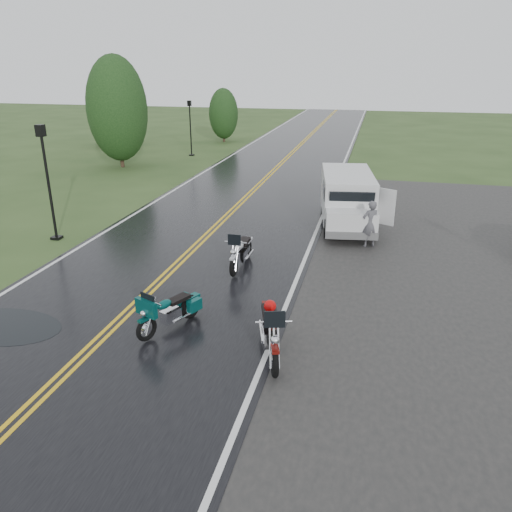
{
  "coord_description": "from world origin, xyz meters",
  "views": [
    {
      "loc": [
        5.74,
        -10.23,
        5.87
      ],
      "look_at": [
        2.8,
        2.0,
        1.0
      ],
      "focal_mm": 35.0,
      "sensor_mm": 36.0,
      "label": 1
    }
  ],
  "objects_px": {
    "motorcycle_teal": "(146,320)",
    "lamp_post_near_left": "(49,183)",
    "van_white": "(328,211)",
    "lamp_post_far_left": "(190,128)",
    "motorcycle_red": "(275,349)",
    "motorcycle_silver": "(234,258)",
    "person_at_van": "(370,225)"
  },
  "relations": [
    {
      "from": "motorcycle_red",
      "to": "lamp_post_near_left",
      "type": "height_order",
      "value": "lamp_post_near_left"
    },
    {
      "from": "motorcycle_red",
      "to": "motorcycle_silver",
      "type": "relative_size",
      "value": 1.1
    },
    {
      "from": "motorcycle_teal",
      "to": "person_at_van",
      "type": "xyz_separation_m",
      "value": [
        4.65,
        7.55,
        0.24
      ]
    },
    {
      "from": "van_white",
      "to": "lamp_post_far_left",
      "type": "relative_size",
      "value": 1.41
    },
    {
      "from": "motorcycle_red",
      "to": "motorcycle_silver",
      "type": "bearing_deg",
      "value": 98.16
    },
    {
      "from": "motorcycle_silver",
      "to": "lamp_post_near_left",
      "type": "relative_size",
      "value": 0.52
    },
    {
      "from": "motorcycle_silver",
      "to": "van_white",
      "type": "distance_m",
      "value": 4.77
    },
    {
      "from": "lamp_post_far_left",
      "to": "motorcycle_red",
      "type": "bearing_deg",
      "value": -66.0
    },
    {
      "from": "van_white",
      "to": "person_at_van",
      "type": "height_order",
      "value": "van_white"
    },
    {
      "from": "motorcycle_red",
      "to": "motorcycle_teal",
      "type": "xyz_separation_m",
      "value": [
        -3.04,
        0.66,
        -0.12
      ]
    },
    {
      "from": "van_white",
      "to": "person_at_van",
      "type": "bearing_deg",
      "value": -28.7
    },
    {
      "from": "motorcycle_red",
      "to": "motorcycle_teal",
      "type": "distance_m",
      "value": 3.12
    },
    {
      "from": "motorcycle_teal",
      "to": "lamp_post_near_left",
      "type": "bearing_deg",
      "value": 161.21
    },
    {
      "from": "motorcycle_teal",
      "to": "lamp_post_far_left",
      "type": "height_order",
      "value": "lamp_post_far_left"
    },
    {
      "from": "motorcycle_teal",
      "to": "lamp_post_near_left",
      "type": "xyz_separation_m",
      "value": [
        -6.22,
        5.8,
        1.45
      ]
    },
    {
      "from": "person_at_van",
      "to": "van_white",
      "type": "bearing_deg",
      "value": -50.99
    },
    {
      "from": "motorcycle_red",
      "to": "person_at_van",
      "type": "xyz_separation_m",
      "value": [
        1.6,
        8.21,
        0.12
      ]
    },
    {
      "from": "lamp_post_near_left",
      "to": "van_white",
      "type": "bearing_deg",
      "value": 13.76
    },
    {
      "from": "van_white",
      "to": "lamp_post_near_left",
      "type": "height_order",
      "value": "lamp_post_near_left"
    },
    {
      "from": "motorcycle_teal",
      "to": "lamp_post_far_left",
      "type": "bearing_deg",
      "value": 132.3
    },
    {
      "from": "van_white",
      "to": "person_at_van",
      "type": "relative_size",
      "value": 3.21
    },
    {
      "from": "van_white",
      "to": "lamp_post_near_left",
      "type": "distance_m",
      "value": 9.73
    },
    {
      "from": "motorcycle_silver",
      "to": "lamp_post_far_left",
      "type": "relative_size",
      "value": 0.58
    },
    {
      "from": "motorcycle_red",
      "to": "van_white",
      "type": "relative_size",
      "value": 0.45
    },
    {
      "from": "motorcycle_silver",
      "to": "lamp_post_near_left",
      "type": "bearing_deg",
      "value": 165.98
    },
    {
      "from": "motorcycle_red",
      "to": "motorcycle_silver",
      "type": "height_order",
      "value": "motorcycle_red"
    },
    {
      "from": "van_white",
      "to": "motorcycle_red",
      "type": "bearing_deg",
      "value": -99.03
    },
    {
      "from": "motorcycle_silver",
      "to": "lamp_post_far_left",
      "type": "distance_m",
      "value": 21.09
    },
    {
      "from": "motorcycle_silver",
      "to": "lamp_post_far_left",
      "type": "xyz_separation_m",
      "value": [
        -8.48,
        19.27,
        1.2
      ]
    },
    {
      "from": "van_white",
      "to": "lamp_post_far_left",
      "type": "height_order",
      "value": "lamp_post_far_left"
    },
    {
      "from": "motorcycle_red",
      "to": "lamp_post_far_left",
      "type": "distance_m",
      "value": 26.15
    },
    {
      "from": "motorcycle_red",
      "to": "person_at_van",
      "type": "relative_size",
      "value": 1.44
    }
  ]
}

